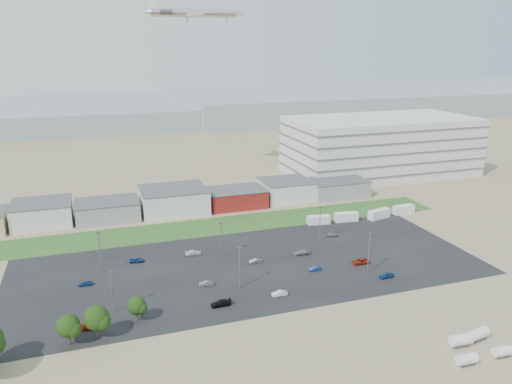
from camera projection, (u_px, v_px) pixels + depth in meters
name	position (u px, v px, depth m)	size (l,w,h in m)	color
ground	(256.00, 306.00, 109.78)	(700.00, 700.00, 0.00)	#837153
parking_lot	(250.00, 266.00, 129.49)	(120.00, 50.00, 0.01)	black
grass_strip	(203.00, 227.00, 157.04)	(160.00, 16.00, 0.02)	#27541F
hills_backdrop	(179.00, 110.00, 407.12)	(700.00, 200.00, 9.00)	gray
building_row	(141.00, 203.00, 167.96)	(170.00, 20.00, 8.00)	silver
parking_garage	(380.00, 146.00, 220.26)	(80.00, 40.00, 25.00)	silver
storage_tank_nw	(461.00, 340.00, 94.74)	(4.24, 2.12, 2.54)	silver
storage_tank_ne	(478.00, 334.00, 96.80)	(4.20, 2.10, 2.52)	silver
storage_tank_sw	(467.00, 359.00, 89.20)	(3.77, 1.88, 2.26)	silver
storage_tank_se	(502.00, 351.00, 91.54)	(3.61, 1.80, 2.16)	silver
box_trailer_a	(319.00, 220.00, 159.77)	(7.36, 2.30, 2.76)	silver
box_trailer_b	(346.00, 217.00, 162.32)	(7.70, 2.41, 2.89)	silver
box_trailer_c	(379.00, 214.00, 164.94)	(8.02, 2.51, 3.01)	silver
box_trailer_d	(404.00, 210.00, 169.63)	(7.67, 2.40, 2.88)	silver
tree_mid	(68.00, 328.00, 94.41)	(4.77, 4.77, 7.16)	black
tree_right	(97.00, 320.00, 96.43)	(5.24, 5.24, 7.86)	black
tree_near	(137.00, 308.00, 102.84)	(4.11, 4.11, 6.17)	black
lightpole_front_l	(112.00, 291.00, 105.82)	(1.15, 0.48, 9.75)	slate
lightpole_front_m	(240.00, 268.00, 116.27)	(1.21, 0.50, 10.26)	slate
lightpole_front_r	(369.00, 253.00, 124.23)	(1.25, 0.52, 10.65)	slate
lightpole_back_l	(100.00, 253.00, 124.34)	(1.28, 0.53, 10.86)	slate
lightpole_back_m	(221.00, 240.00, 134.02)	(1.15, 0.48, 9.73)	slate
lightpole_back_r	(320.00, 224.00, 144.59)	(1.24, 0.52, 10.58)	slate
airliner	(194.00, 13.00, 195.37)	(40.78, 27.81, 12.05)	silver
parked_car_0	(360.00, 261.00, 130.70)	(2.19, 4.75, 1.32)	maroon
parked_car_1	(315.00, 268.00, 126.80)	(1.16, 3.34, 1.10)	navy
parked_car_2	(386.00, 275.00, 122.83)	(1.54, 3.82, 1.30)	navy
parked_car_3	(221.00, 303.00, 109.53)	(1.85, 4.54, 1.32)	black
parked_car_4	(206.00, 283.00, 118.78)	(1.24, 3.54, 1.17)	#595B5E
parked_car_5	(85.00, 283.00, 118.83)	(1.34, 3.33, 1.13)	navy
parked_car_6	(193.00, 253.00, 136.22)	(1.83, 4.49, 1.30)	silver
parked_car_7	(255.00, 261.00, 131.27)	(1.19, 3.41, 1.12)	#A5A5AA
parked_car_8	(332.00, 235.00, 149.47)	(1.33, 3.31, 1.13)	#A5A5AA
parked_car_9	(137.00, 260.00, 131.71)	(1.79, 3.89, 1.08)	navy
parked_car_10	(86.00, 327.00, 100.46)	(1.63, 4.01, 1.16)	maroon
parked_car_12	(301.00, 252.00, 136.43)	(1.82, 4.48, 1.30)	#A5A5AA
parked_car_13	(279.00, 293.00, 113.94)	(1.28, 3.66, 1.21)	silver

